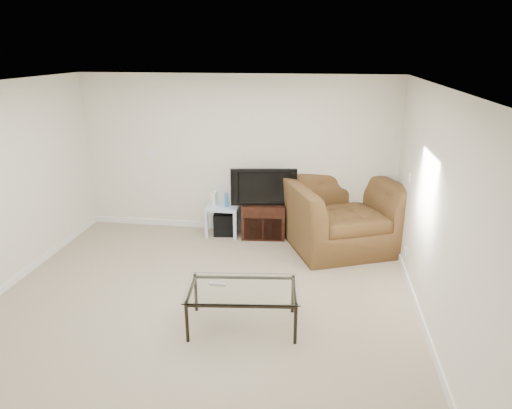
# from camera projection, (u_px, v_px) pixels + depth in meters

# --- Properties ---
(floor) EXTENTS (5.00, 5.00, 0.00)m
(floor) POSITION_uv_depth(u_px,v_px,m) (198.00, 310.00, 5.26)
(floor) COLOR tan
(floor) RESTS_ON ground
(ceiling) EXTENTS (5.00, 5.00, 0.00)m
(ceiling) POSITION_uv_depth(u_px,v_px,m) (188.00, 87.00, 4.44)
(ceiling) COLOR white
(ceiling) RESTS_ON ground
(wall_back) EXTENTS (5.00, 0.02, 2.50)m
(wall_back) POSITION_uv_depth(u_px,v_px,m) (236.00, 155.00, 7.19)
(wall_back) COLOR silver
(wall_back) RESTS_ON ground
(wall_right) EXTENTS (0.02, 5.00, 2.50)m
(wall_right) POSITION_uv_depth(u_px,v_px,m) (438.00, 220.00, 4.52)
(wall_right) COLOR silver
(wall_right) RESTS_ON ground
(plate_back) EXTENTS (0.12, 0.02, 0.12)m
(plate_back) POSITION_uv_depth(u_px,v_px,m) (151.00, 153.00, 7.37)
(plate_back) COLOR white
(plate_back) RESTS_ON wall_back
(plate_right_switch) EXTENTS (0.02, 0.09, 0.13)m
(plate_right_switch) POSITION_uv_depth(u_px,v_px,m) (409.00, 177.00, 6.01)
(plate_right_switch) COLOR white
(plate_right_switch) RESTS_ON wall_right
(plate_right_outlet) EXTENTS (0.02, 0.08, 0.12)m
(plate_right_outlet) POSITION_uv_depth(u_px,v_px,m) (405.00, 252.00, 6.04)
(plate_right_outlet) COLOR white
(plate_right_outlet) RESTS_ON wall_right
(tv_stand) EXTENTS (0.71, 0.53, 0.56)m
(tv_stand) POSITION_uv_depth(u_px,v_px,m) (263.00, 219.00, 7.24)
(tv_stand) COLOR black
(tv_stand) RESTS_ON floor
(dvd_player) EXTENTS (0.40, 0.30, 0.05)m
(dvd_player) POSITION_uv_depth(u_px,v_px,m) (263.00, 209.00, 7.14)
(dvd_player) COLOR black
(dvd_player) RESTS_ON tv_stand
(television) EXTENTS (0.95, 0.32, 0.58)m
(television) POSITION_uv_depth(u_px,v_px,m) (264.00, 185.00, 7.03)
(television) COLOR black
(television) RESTS_ON tv_stand
(side_table) EXTENTS (0.51, 0.51, 0.49)m
(side_table) POSITION_uv_depth(u_px,v_px,m) (223.00, 219.00, 7.34)
(side_table) COLOR white
(side_table) RESTS_ON floor
(subwoofer) EXTENTS (0.42, 0.42, 0.37)m
(subwoofer) POSITION_uv_depth(u_px,v_px,m) (226.00, 223.00, 7.38)
(subwoofer) COLOR black
(subwoofer) RESTS_ON floor
(game_console) EXTENTS (0.06, 0.17, 0.22)m
(game_console) POSITION_uv_depth(u_px,v_px,m) (215.00, 199.00, 7.22)
(game_console) COLOR white
(game_console) RESTS_ON side_table
(game_case) EXTENTS (0.07, 0.15, 0.19)m
(game_case) POSITION_uv_depth(u_px,v_px,m) (226.00, 200.00, 7.20)
(game_case) COLOR #337FCC
(game_case) RESTS_ON side_table
(recliner) EXTENTS (1.82, 1.53, 1.36)m
(recliner) POSITION_uv_depth(u_px,v_px,m) (343.00, 204.00, 6.73)
(recliner) COLOR brown
(recliner) RESTS_ON floor
(coffee_table) EXTENTS (1.25, 0.80, 0.46)m
(coffee_table) POSITION_uv_depth(u_px,v_px,m) (243.00, 307.00, 4.88)
(coffee_table) COLOR black
(coffee_table) RESTS_ON floor
(remote) EXTENTS (0.19, 0.06, 0.02)m
(remote) POSITION_uv_depth(u_px,v_px,m) (218.00, 284.00, 4.86)
(remote) COLOR #B2B2B7
(remote) RESTS_ON coffee_table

